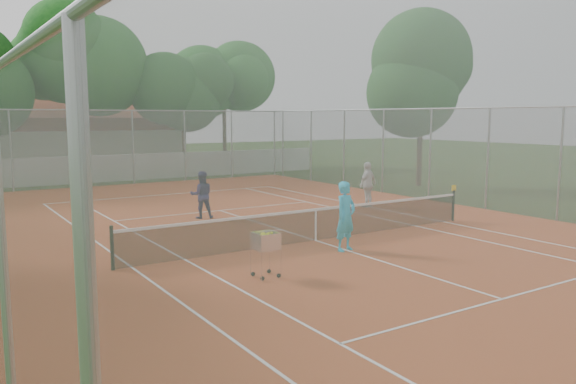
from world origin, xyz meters
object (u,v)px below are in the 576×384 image
clubhouse (51,138)px  player_near (346,216)px  player_far_right (368,185)px  player_far_left (202,195)px  ball_hopper (266,253)px  tennis_net (316,224)px

clubhouse → player_near: bearing=-86.3°
player_far_right → player_far_left: bearing=-28.4°
player_near → ball_hopper: bearing=-174.0°
tennis_net → player_far_left: size_ratio=7.01×
player_near → player_far_right: (5.43, 5.36, -0.03)m
player_near → player_far_right: 7.63m
player_far_left → ball_hopper: player_far_left is taller
ball_hopper → player_near: bearing=27.0°
tennis_net → player_near: player_near is taller
player_far_left → player_far_right: (6.67, -1.32, 0.07)m
ball_hopper → clubhouse: bearing=96.2°
player_far_right → clubhouse: bearing=-90.8°
tennis_net → ball_hopper: (-3.19, -2.50, 0.08)m
player_near → player_far_left: 6.80m
player_near → player_far_right: bearing=32.0°
player_near → ball_hopper: size_ratio=1.66×
player_far_left → player_far_right: bearing=-174.0°
ball_hopper → player_far_left: bearing=84.4°
clubhouse → ball_hopper: size_ratio=14.38×
player_near → player_far_right: size_ratio=1.03×
player_far_left → player_far_right: size_ratio=0.92×
player_far_left → clubhouse: bearing=-71.1°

